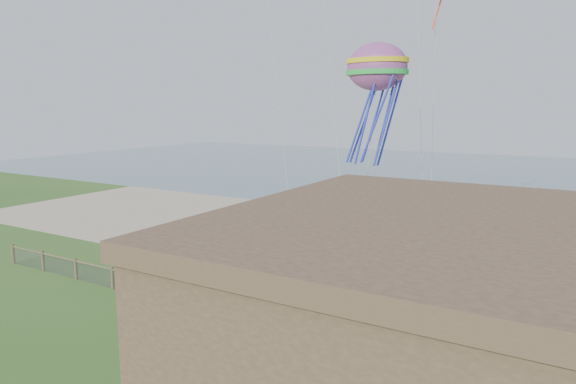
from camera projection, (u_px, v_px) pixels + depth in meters
sand_beach at (378, 244)px, 36.64m from camera, size 72.00×20.00×0.02m
ocean at (488, 175)px, 74.01m from camera, size 160.00×68.00×0.02m
chainlink_fence at (251, 313)px, 22.97m from camera, size 36.20×0.20×1.25m
picnic_table at (312, 349)px, 20.04m from camera, size 1.96×1.73×0.69m
octopus_kite at (376, 101)px, 27.45m from camera, size 4.00×3.36×7.04m
kite_red at (436, 0)px, 28.88m from camera, size 1.83×1.82×2.26m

